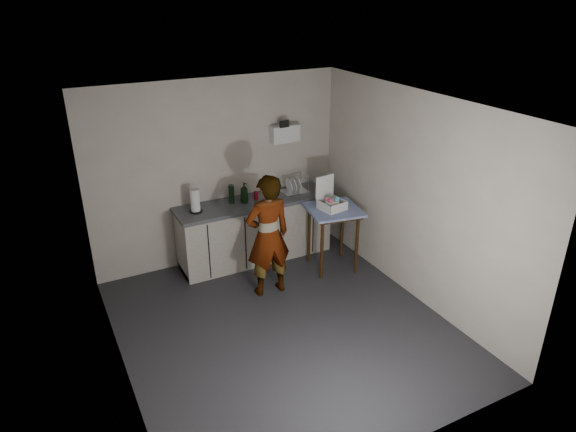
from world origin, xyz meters
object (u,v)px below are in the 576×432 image
kitchen_counter (255,231)px  standing_man (268,236)px  bakery_box (331,202)px  dark_bottle (231,194)px  dish_rack (294,188)px  soap_bottle (244,193)px  soda_can (256,195)px  paper_towel (195,201)px  side_table (333,216)px

kitchen_counter → standing_man: 1.01m
bakery_box → dark_bottle: bearing=136.4°
dish_rack → kitchen_counter: bearing=-177.9°
soap_bottle → soda_can: bearing=9.6°
dish_rack → bakery_box: bearing=-76.9°
dish_rack → bakery_box: (0.17, -0.74, 0.03)m
soda_can → bakery_box: (0.78, -0.75, 0.03)m
kitchen_counter → standing_man: size_ratio=1.38×
kitchen_counter → soda_can: size_ratio=19.23×
kitchen_counter → paper_towel: paper_towel is taller
soap_bottle → bakery_box: bearing=-36.5°
side_table → dark_bottle: bearing=155.4°
side_table → bakery_box: (-0.03, 0.02, 0.21)m
standing_man → paper_towel: size_ratio=5.06×
kitchen_counter → soap_bottle: soap_bottle is taller
bakery_box → soda_can: bearing=127.2°
paper_towel → soap_bottle: bearing=-0.6°
soap_bottle → paper_towel: bearing=179.4°
soap_bottle → dish_rack: 0.80m
side_table → standing_man: (-1.08, -0.18, 0.03)m
side_table → dark_bottle: dark_bottle is taller
paper_towel → soda_can: bearing=1.6°
side_table → bakery_box: bakery_box is taller
dark_bottle → soap_bottle: bearing=-22.1°
side_table → paper_towel: paper_towel is taller
standing_man → dark_bottle: (-0.09, 0.98, 0.23)m
kitchen_counter → standing_man: bearing=-103.5°
dark_bottle → bakery_box: bakery_box is taller
kitchen_counter → standing_man: (-0.22, -0.91, 0.38)m
soap_bottle → bakery_box: (0.97, -0.72, -0.06)m
kitchen_counter → bakery_box: (0.82, -0.72, 0.57)m
soap_bottle → side_table: bearing=-36.3°
standing_man → soda_can: bearing=-104.9°
dish_rack → dark_bottle: bearing=177.5°
soda_can → dish_rack: 0.61m
soda_can → dark_bottle: 0.36m
kitchen_counter → side_table: 1.18m
soap_bottle → dark_bottle: bearing=157.9°
kitchen_counter → soap_bottle: bearing=-179.8°
soda_can → bakery_box: 1.08m
kitchen_counter → paper_towel: size_ratio=7.00×
standing_man → bakery_box: standing_man is taller
side_table → standing_man: 1.09m
dark_bottle → soda_can: bearing=-5.5°
side_table → dark_bottle: size_ratio=3.38×
soap_bottle → paper_towel: size_ratio=0.91×
side_table → bakery_box: bearing=160.0°
standing_man → bakery_box: bearing=-168.6°
standing_man → dish_rack: (0.87, 0.94, 0.16)m
dark_bottle → paper_towel: bearing=-173.8°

